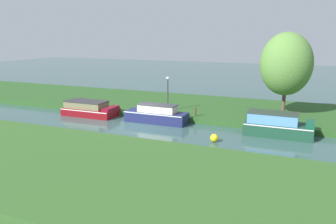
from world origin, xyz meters
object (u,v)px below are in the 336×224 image
(forest_cruiser, at_px, (277,125))
(channel_buoy, at_px, (214,138))
(willow_tree_left, at_px, (286,64))
(mooring_post_near, at_px, (82,101))
(mooring_post_far, at_px, (195,112))
(navy_barge, at_px, (157,115))
(lamp_post, at_px, (168,89))
(maroon_narrowboat, at_px, (90,109))

(forest_cruiser, distance_m, channel_buoy, 4.63)
(forest_cruiser, bearing_deg, willow_tree_left, 90.71)
(mooring_post_near, height_order, mooring_post_far, mooring_post_far)
(mooring_post_near, bearing_deg, channel_buoy, -18.67)
(navy_barge, xyz_separation_m, willow_tree_left, (8.80, 4.81, 3.77))
(navy_barge, xyz_separation_m, forest_cruiser, (8.86, 0.00, 0.08))
(navy_barge, distance_m, lamp_post, 2.88)
(willow_tree_left, distance_m, lamp_post, 9.46)
(forest_cruiser, bearing_deg, lamp_post, 164.98)
(forest_cruiser, relative_size, mooring_post_far, 6.12)
(forest_cruiser, height_order, willow_tree_left, willow_tree_left)
(navy_barge, height_order, lamp_post, lamp_post)
(willow_tree_left, bearing_deg, forest_cruiser, -89.29)
(lamp_post, bearing_deg, maroon_narrowboat, -158.37)
(maroon_narrowboat, bearing_deg, forest_cruiser, -0.00)
(lamp_post, distance_m, channel_buoy, 7.93)
(maroon_narrowboat, relative_size, channel_buoy, 8.82)
(lamp_post, bearing_deg, channel_buoy, -44.79)
(forest_cruiser, distance_m, mooring_post_near, 16.95)
(willow_tree_left, relative_size, mooring_post_near, 9.15)
(navy_barge, distance_m, channel_buoy, 6.18)
(willow_tree_left, xyz_separation_m, lamp_post, (-8.88, -2.42, -2.18))
(maroon_narrowboat, xyz_separation_m, lamp_post, (6.05, 2.40, 1.66))
(navy_barge, distance_m, maroon_narrowboat, 6.13)
(mooring_post_far, bearing_deg, willow_tree_left, 28.16)
(maroon_narrowboat, bearing_deg, lamp_post, 21.63)
(maroon_narrowboat, distance_m, forest_cruiser, 14.99)
(maroon_narrowboat, relative_size, lamp_post, 1.60)
(maroon_narrowboat, height_order, lamp_post, lamp_post)
(maroon_narrowboat, relative_size, mooring_post_far, 6.34)
(maroon_narrowboat, relative_size, forest_cruiser, 1.04)
(navy_barge, relative_size, maroon_narrowboat, 1.06)
(mooring_post_far, bearing_deg, channel_buoy, -58.70)
(channel_buoy, bearing_deg, mooring_post_near, 161.33)
(willow_tree_left, height_order, channel_buoy, willow_tree_left)
(maroon_narrowboat, distance_m, lamp_post, 6.72)
(forest_cruiser, distance_m, mooring_post_far, 6.42)
(mooring_post_far, distance_m, channel_buoy, 5.32)
(forest_cruiser, relative_size, willow_tree_left, 0.69)
(willow_tree_left, bearing_deg, navy_barge, -151.33)
(navy_barge, height_order, mooring_post_near, navy_barge)
(maroon_narrowboat, bearing_deg, mooring_post_near, 141.46)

